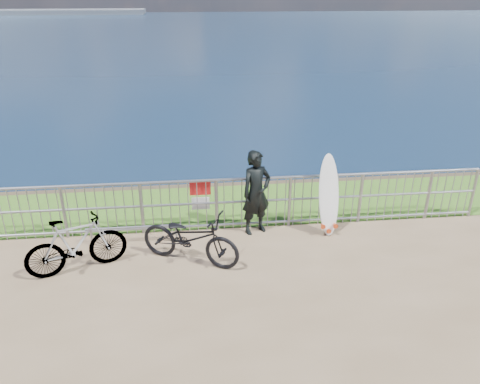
{
  "coord_description": "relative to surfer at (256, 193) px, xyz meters",
  "views": [
    {
      "loc": [
        -0.96,
        -6.92,
        4.66
      ],
      "look_at": [
        -0.07,
        1.2,
        1.0
      ],
      "focal_mm": 35.0,
      "sensor_mm": 36.0,
      "label": 1
    }
  ],
  "objects": [
    {
      "name": "railing",
      "position": [
        -0.27,
        0.17,
        -0.29
      ],
      "size": [
        10.06,
        0.1,
        1.13
      ],
      "color": "gray",
      "rests_on": "ground"
    },
    {
      "name": "bicycle_far",
      "position": [
        -3.3,
        -1.07,
        -0.34
      ],
      "size": [
        1.8,
        1.06,
        1.04
      ],
      "primitive_type": "imported",
      "rotation": [
        0.0,
        0.0,
        1.92
      ],
      "color": "black",
      "rests_on": "ground"
    },
    {
      "name": "grass_strip",
      "position": [
        -0.28,
        1.27,
        -0.86
      ],
      "size": [
        120.0,
        120.0,
        0.0
      ],
      "primitive_type": "plane",
      "color": "#33631B",
      "rests_on": "ground"
    },
    {
      "name": "surfer",
      "position": [
        0.0,
        0.0,
        0.0
      ],
      "size": [
        0.74,
        0.63,
        1.73
      ],
      "primitive_type": "imported",
      "rotation": [
        0.0,
        0.0,
        0.4
      ],
      "color": "black",
      "rests_on": "ground"
    },
    {
      "name": "surfboard",
      "position": [
        1.42,
        -0.21,
        -0.1
      ],
      "size": [
        0.49,
        0.45,
        1.66
      ],
      "color": "white",
      "rests_on": "ground"
    },
    {
      "name": "seascape",
      "position": [
        -44.03,
        146.06,
        -4.9
      ],
      "size": [
        260.0,
        260.0,
        5.0
      ],
      "color": "brown",
      "rests_on": "ground"
    },
    {
      "name": "bicycle_near",
      "position": [
        -1.33,
        -1.0,
        -0.37
      ],
      "size": [
        1.98,
        1.43,
        0.99
      ],
      "primitive_type": "imported",
      "rotation": [
        0.0,
        0.0,
        1.11
      ],
      "color": "black",
      "rests_on": "ground"
    },
    {
      "name": "bike_rack",
      "position": [
        -2.42,
        -0.23,
        -0.55
      ],
      "size": [
        1.82,
        0.05,
        0.38
      ],
      "color": "gray",
      "rests_on": "ground"
    }
  ]
}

